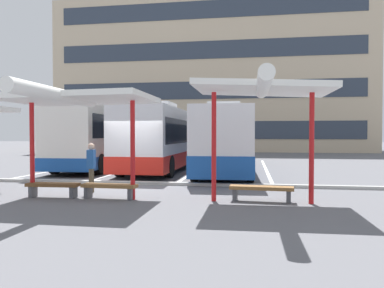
{
  "coord_description": "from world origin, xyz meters",
  "views": [
    {
      "loc": [
        4.76,
        -13.8,
        1.95
      ],
      "look_at": [
        2.26,
        2.03,
        1.53
      ],
      "focal_mm": 34.73,
      "sensor_mm": 36.0,
      "label": 1
    }
  ],
  "objects_px": {
    "waiting_shelter_1": "(77,100)",
    "waiting_passenger_0": "(91,164)",
    "coach_bus_2": "(225,141)",
    "bench_2": "(109,188)",
    "coach_bus_0": "(108,136)",
    "coach_bus_1": "(165,139)",
    "bench_3": "(261,190)",
    "bench_1": "(53,187)",
    "waiting_shelter_2": "(262,91)"
  },
  "relations": [
    {
      "from": "waiting_shelter_2",
      "to": "coach_bus_1",
      "type": "bearing_deg",
      "value": 117.37
    },
    {
      "from": "bench_1",
      "to": "waiting_passenger_0",
      "type": "height_order",
      "value": "waiting_passenger_0"
    },
    {
      "from": "bench_3",
      "to": "waiting_passenger_0",
      "type": "xyz_separation_m",
      "value": [
        -5.56,
        0.79,
        0.61
      ]
    },
    {
      "from": "waiting_shelter_1",
      "to": "waiting_shelter_2",
      "type": "height_order",
      "value": "waiting_shelter_2"
    },
    {
      "from": "coach_bus_2",
      "to": "waiting_shelter_2",
      "type": "distance_m",
      "value": 9.17
    },
    {
      "from": "coach_bus_2",
      "to": "bench_2",
      "type": "xyz_separation_m",
      "value": [
        -2.88,
        -8.76,
        -1.24
      ]
    },
    {
      "from": "coach_bus_1",
      "to": "coach_bus_0",
      "type": "bearing_deg",
      "value": 163.17
    },
    {
      "from": "coach_bus_0",
      "to": "coach_bus_1",
      "type": "xyz_separation_m",
      "value": [
        3.82,
        -1.15,
        -0.15
      ]
    },
    {
      "from": "coach_bus_0",
      "to": "bench_1",
      "type": "bearing_deg",
      "value": -76.78
    },
    {
      "from": "bench_2",
      "to": "bench_3",
      "type": "relative_size",
      "value": 0.92
    },
    {
      "from": "waiting_shelter_1",
      "to": "waiting_shelter_2",
      "type": "relative_size",
      "value": 1.14
    },
    {
      "from": "waiting_passenger_0",
      "to": "coach_bus_0",
      "type": "bearing_deg",
      "value": 108.75
    },
    {
      "from": "bench_2",
      "to": "waiting_passenger_0",
      "type": "bearing_deg",
      "value": 134.9
    },
    {
      "from": "coach_bus_2",
      "to": "waiting_shelter_2",
      "type": "relative_size",
      "value": 2.65
    },
    {
      "from": "bench_1",
      "to": "waiting_shelter_2",
      "type": "relative_size",
      "value": 0.37
    },
    {
      "from": "coach_bus_2",
      "to": "bench_3",
      "type": "bearing_deg",
      "value": -79.15
    },
    {
      "from": "coach_bus_0",
      "to": "waiting_shelter_1",
      "type": "bearing_deg",
      "value": -72.67
    },
    {
      "from": "waiting_shelter_1",
      "to": "waiting_passenger_0",
      "type": "height_order",
      "value": "waiting_shelter_1"
    },
    {
      "from": "bench_2",
      "to": "bench_3",
      "type": "bearing_deg",
      "value": 3.29
    },
    {
      "from": "bench_1",
      "to": "waiting_shelter_2",
      "type": "distance_m",
      "value": 6.91
    },
    {
      "from": "coach_bus_1",
      "to": "waiting_passenger_0",
      "type": "relative_size",
      "value": 6.8
    },
    {
      "from": "bench_2",
      "to": "waiting_passenger_0",
      "type": "distance_m",
      "value": 1.6
    },
    {
      "from": "coach_bus_0",
      "to": "bench_1",
      "type": "distance_m",
      "value": 11.22
    },
    {
      "from": "coach_bus_1",
      "to": "waiting_shelter_1",
      "type": "bearing_deg",
      "value": -92.17
    },
    {
      "from": "coach_bus_1",
      "to": "coach_bus_2",
      "type": "relative_size",
      "value": 0.96
    },
    {
      "from": "waiting_shelter_1",
      "to": "waiting_passenger_0",
      "type": "distance_m",
      "value": 2.4
    },
    {
      "from": "waiting_shelter_1",
      "to": "bench_1",
      "type": "bearing_deg",
      "value": 167.1
    },
    {
      "from": "waiting_shelter_1",
      "to": "bench_1",
      "type": "xyz_separation_m",
      "value": [
        -0.9,
        0.21,
        -2.63
      ]
    },
    {
      "from": "coach_bus_2",
      "to": "bench_3",
      "type": "distance_m",
      "value": 8.75
    },
    {
      "from": "coach_bus_2",
      "to": "bench_2",
      "type": "height_order",
      "value": "coach_bus_2"
    },
    {
      "from": "bench_1",
      "to": "waiting_passenger_0",
      "type": "distance_m",
      "value": 1.47
    },
    {
      "from": "waiting_passenger_0",
      "to": "waiting_shelter_2",
      "type": "bearing_deg",
      "value": -11.9
    },
    {
      "from": "waiting_shelter_2",
      "to": "bench_2",
      "type": "bearing_deg",
      "value": 178.43
    },
    {
      "from": "waiting_shelter_1",
      "to": "waiting_shelter_2",
      "type": "xyz_separation_m",
      "value": [
        5.41,
        0.14,
        0.19
      ]
    },
    {
      "from": "coach_bus_0",
      "to": "coach_bus_1",
      "type": "distance_m",
      "value": 3.99
    },
    {
      "from": "coach_bus_2",
      "to": "waiting_passenger_0",
      "type": "height_order",
      "value": "coach_bus_2"
    },
    {
      "from": "coach_bus_2",
      "to": "bench_1",
      "type": "relative_size",
      "value": 7.18
    },
    {
      "from": "waiting_shelter_1",
      "to": "bench_3",
      "type": "distance_m",
      "value": 6.04
    },
    {
      "from": "coach_bus_1",
      "to": "waiting_shelter_1",
      "type": "height_order",
      "value": "coach_bus_1"
    },
    {
      "from": "coach_bus_2",
      "to": "waiting_passenger_0",
      "type": "xyz_separation_m",
      "value": [
        -3.93,
        -7.72,
        -0.62
      ]
    },
    {
      "from": "coach_bus_0",
      "to": "waiting_passenger_0",
      "type": "height_order",
      "value": "coach_bus_0"
    },
    {
      "from": "waiting_shelter_1",
      "to": "waiting_passenger_0",
      "type": "bearing_deg",
      "value": 96.24
    },
    {
      "from": "coach_bus_0",
      "to": "waiting_passenger_0",
      "type": "bearing_deg",
      "value": -71.25
    },
    {
      "from": "bench_2",
      "to": "waiting_passenger_0",
      "type": "xyz_separation_m",
      "value": [
        -1.04,
        1.05,
        0.62
      ]
    },
    {
      "from": "coach_bus_0",
      "to": "bench_1",
      "type": "height_order",
      "value": "coach_bus_0"
    },
    {
      "from": "coach_bus_2",
      "to": "waiting_passenger_0",
      "type": "relative_size",
      "value": 7.08
    },
    {
      "from": "bench_1",
      "to": "waiting_shelter_2",
      "type": "height_order",
      "value": "waiting_shelter_2"
    },
    {
      "from": "bench_2",
      "to": "bench_3",
      "type": "xyz_separation_m",
      "value": [
        4.51,
        0.26,
        0.0
      ]
    },
    {
      "from": "coach_bus_0",
      "to": "waiting_shelter_2",
      "type": "height_order",
      "value": "coach_bus_0"
    },
    {
      "from": "waiting_shelter_1",
      "to": "waiting_shelter_2",
      "type": "distance_m",
      "value": 5.42
    }
  ]
}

